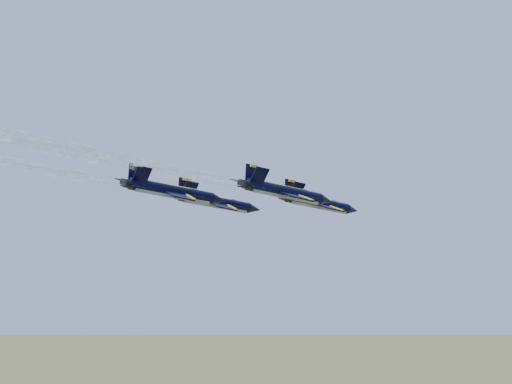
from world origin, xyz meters
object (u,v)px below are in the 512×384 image
Objects in this scene: jet_slot at (174,192)px; jet_right at (287,192)px; jet_left at (217,202)px; jet_lead at (319,203)px.

jet_right is at bearing 55.28° from jet_slot.
jet_left and jet_slot have the same top height.
jet_lead and jet_slot have the same top height.
jet_right is at bearing -58.92° from jet_lead.
jet_left is 15.12m from jet_slot.
jet_lead is at bearing 121.08° from jet_right.
jet_slot is (-12.44, -9.68, 0.00)m from jet_right.
jet_left and jet_right have the same top height.
jet_left is (-12.51, -10.91, 0.00)m from jet_lead.
jet_lead is 1.00× the size of jet_left.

